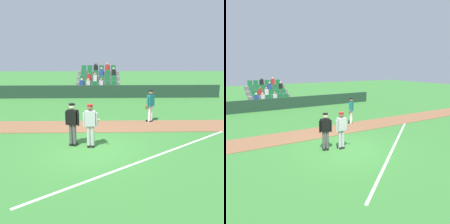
{
  "view_description": "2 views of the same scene",
  "coord_description": "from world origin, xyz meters",
  "views": [
    {
      "loc": [
        0.59,
        -9.94,
        3.79
      ],
      "look_at": [
        0.9,
        1.9,
        1.02
      ],
      "focal_mm": 42.2,
      "sensor_mm": 36.0,
      "label": 1
    },
    {
      "loc": [
        -5.37,
        -8.81,
        3.86
      ],
      "look_at": [
        1.1,
        2.23,
        1.28
      ],
      "focal_mm": 37.0,
      "sensor_mm": 36.0,
      "label": 2
    }
  ],
  "objects": [
    {
      "name": "ground_plane",
      "position": [
        0.0,
        0.0,
        0.0
      ],
      "size": [
        80.0,
        80.0,
        0.0
      ],
      "primitive_type": "plane",
      "color": "#387A33"
    },
    {
      "name": "infield_dirt_path",
      "position": [
        0.0,
        3.0,
        0.01
      ],
      "size": [
        28.0,
        2.09,
        0.03
      ],
      "primitive_type": "cube",
      "color": "brown",
      "rests_on": "ground"
    },
    {
      "name": "foul_line_chalk",
      "position": [
        3.0,
        -0.5,
        0.01
      ],
      "size": [
        9.55,
        7.43,
        0.01
      ],
      "primitive_type": "cube",
      "rotation": [
        0.0,
        0.0,
        0.66
      ],
      "color": "white",
      "rests_on": "ground"
    },
    {
      "name": "dugout_fence",
      "position": [
        0.0,
        11.35,
        0.52
      ],
      "size": [
        20.0,
        0.16,
        1.04
      ],
      "primitive_type": "cube",
      "color": "#1E3828",
      "rests_on": "ground"
    },
    {
      "name": "stadium_bleachers",
      "position": [
        -0.0,
        13.64,
        0.76
      ],
      "size": [
        3.9,
        3.8,
        2.7
      ],
      "color": "slate",
      "rests_on": "ground"
    },
    {
      "name": "batter_grey_jersey",
      "position": [
        0.01,
        0.05,
        0.97
      ],
      "size": [
        0.69,
        0.78,
        1.76
      ],
      "color": "#B2B2B2",
      "rests_on": "ground"
    },
    {
      "name": "umpire_home_plate",
      "position": [
        -0.72,
        0.27,
        1.0
      ],
      "size": [
        0.57,
        0.39,
        1.76
      ],
      "color": "#4C4C4C",
      "rests_on": "ground"
    },
    {
      "name": "runner_teal_jersey",
      "position": [
        3.0,
        3.76,
        0.96
      ],
      "size": [
        0.57,
        0.5,
        1.76
      ],
      "color": "white",
      "rests_on": "ground"
    }
  ]
}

